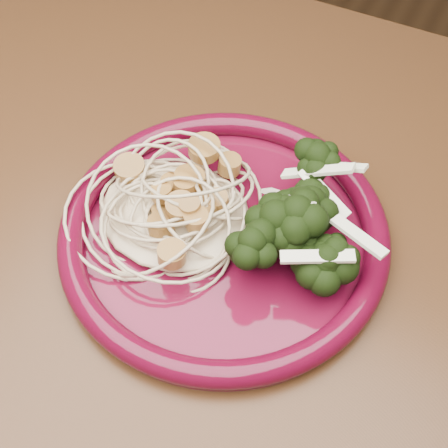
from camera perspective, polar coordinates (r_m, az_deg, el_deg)
dining_table at (r=0.54m, az=-3.58°, el=-12.85°), size 1.20×0.80×0.75m
dinner_plate at (r=0.48m, az=0.00°, el=-0.77°), size 0.27×0.27×0.02m
spaghetti_pile at (r=0.48m, az=-4.58°, el=1.55°), size 0.13×0.11×0.03m
scallop_cluster at (r=0.46m, az=-4.85°, el=4.21°), size 0.13×0.13×0.04m
broccoli_pile at (r=0.45m, az=5.98°, el=-1.32°), size 0.09×0.15×0.05m
onion_garnish at (r=0.43m, az=6.32°, el=1.08°), size 0.07×0.09×0.05m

